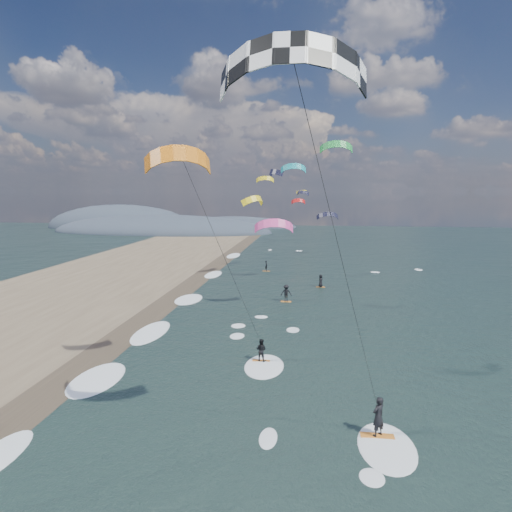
# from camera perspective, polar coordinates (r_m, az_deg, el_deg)

# --- Properties ---
(ground) EXTENTS (260.00, 260.00, 0.00)m
(ground) POSITION_cam_1_polar(r_m,az_deg,el_deg) (21.11, -1.69, -24.38)
(ground) COLOR black
(ground) RESTS_ON ground
(wet_sand_strip) EXTENTS (3.00, 240.00, 0.00)m
(wet_sand_strip) POSITION_cam_1_polar(r_m,az_deg,el_deg) (33.28, -20.07, -12.14)
(wet_sand_strip) COLOR #382D23
(wet_sand_strip) RESTS_ON ground
(coastal_hills) EXTENTS (80.00, 41.00, 15.00)m
(coastal_hills) POSITION_cam_1_polar(r_m,az_deg,el_deg) (134.60, -13.34, 3.44)
(coastal_hills) COLOR #3D4756
(coastal_hills) RESTS_ON ground
(kitesurfer_near_a) EXTENTS (7.96, 8.36, 16.58)m
(kitesurfer_near_a) POSITION_cam_1_polar(r_m,az_deg,el_deg) (14.35, 7.68, 14.45)
(kitesurfer_near_a) COLOR orange
(kitesurfer_near_a) RESTS_ON ground
(kitesurfer_near_b) EXTENTS (6.95, 8.68, 14.42)m
(kitesurfer_near_b) POSITION_cam_1_polar(r_m,az_deg,el_deg) (24.18, -5.86, 2.92)
(kitesurfer_near_b) COLOR orange
(kitesurfer_near_b) RESTS_ON ground
(far_kitesurfers) EXTENTS (8.76, 17.89, 1.85)m
(far_kitesurfers) POSITION_cam_1_polar(r_m,az_deg,el_deg) (49.20, 4.78, -3.91)
(far_kitesurfers) COLOR orange
(far_kitesurfers) RESTS_ON ground
(bg_kite_field) EXTENTS (15.61, 69.77, 10.54)m
(bg_kite_field) POSITION_cam_1_polar(r_m,az_deg,el_deg) (69.84, 5.27, 8.90)
(bg_kite_field) COLOR black
(bg_kite_field) RESTS_ON ground
(shoreline_surf) EXTENTS (2.40, 79.40, 0.11)m
(shoreline_surf) POSITION_cam_1_polar(r_m,az_deg,el_deg) (36.84, -14.94, -9.89)
(shoreline_surf) COLOR white
(shoreline_surf) RESTS_ON ground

